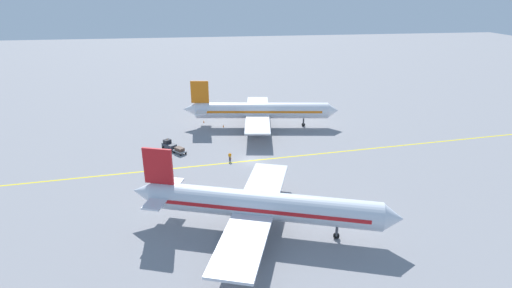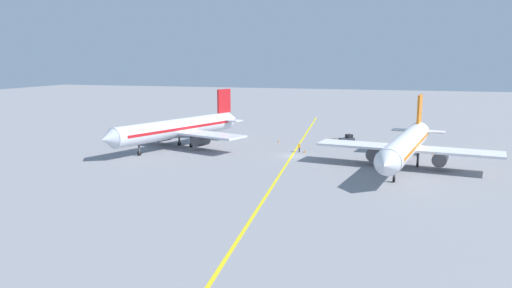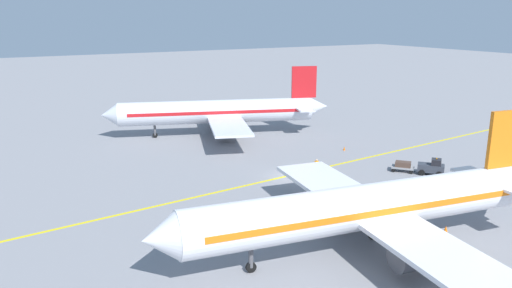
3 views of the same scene
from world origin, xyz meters
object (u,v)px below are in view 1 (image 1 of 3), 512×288
(traffic_cone_near_nose, at_px, (223,126))
(baggage_tug_dark, at_px, (169,145))
(traffic_cone_mid_apron, at_px, (230,157))
(traffic_cone_by_wingtip, at_px, (204,121))
(baggage_cart_trailing, at_px, (180,150))
(airplane_adjacent_stand, at_px, (259,205))
(airplane_at_gate, at_px, (260,111))
(traffic_cone_far_edge, at_px, (177,178))
(ground_crew_worker, at_px, (230,156))

(traffic_cone_near_nose, bearing_deg, baggage_tug_dark, -44.18)
(traffic_cone_mid_apron, bearing_deg, traffic_cone_by_wingtip, -168.92)
(baggage_tug_dark, bearing_deg, traffic_cone_by_wingtip, 155.66)
(baggage_cart_trailing, height_order, traffic_cone_by_wingtip, baggage_cart_trailing)
(airplane_adjacent_stand, bearing_deg, baggage_cart_trailing, -158.27)
(traffic_cone_near_nose, bearing_deg, airplane_at_gate, 85.46)
(airplane_at_gate, xyz_separation_m, baggage_cart_trailing, (13.81, -17.92, -2.95))
(traffic_cone_mid_apron, distance_m, traffic_cone_far_edge, 12.05)
(baggage_cart_trailing, height_order, traffic_cone_near_nose, baggage_cart_trailing)
(traffic_cone_far_edge, bearing_deg, traffic_cone_near_nose, 159.50)
(baggage_tug_dark, xyz_separation_m, traffic_cone_far_edge, (13.69, 2.03, -0.63))
(airplane_at_gate, distance_m, traffic_cone_by_wingtip, 14.07)
(baggage_tug_dark, relative_size, traffic_cone_near_nose, 5.92)
(airplane_adjacent_stand, bearing_deg, traffic_cone_by_wingtip, -172.58)
(airplane_adjacent_stand, distance_m, traffic_cone_by_wingtip, 47.08)
(traffic_cone_by_wingtip, bearing_deg, airplane_adjacent_stand, 7.42)
(airplane_adjacent_stand, relative_size, traffic_cone_by_wingtip, 62.64)
(baggage_tug_dark, relative_size, ground_crew_worker, 1.94)
(traffic_cone_far_edge, bearing_deg, traffic_cone_by_wingtip, 170.05)
(baggage_tug_dark, height_order, ground_crew_worker, baggage_tug_dark)
(ground_crew_worker, bearing_deg, baggage_tug_dark, -122.94)
(baggage_cart_trailing, bearing_deg, traffic_cone_mid_apron, 67.67)
(airplane_at_gate, bearing_deg, traffic_cone_by_wingtip, -110.18)
(traffic_cone_by_wingtip, bearing_deg, traffic_cone_near_nose, 47.35)
(airplane_adjacent_stand, xyz_separation_m, traffic_cone_by_wingtip, (-46.57, -6.07, -3.43))
(traffic_cone_mid_apron, relative_size, traffic_cone_far_edge, 1.00)
(traffic_cone_mid_apron, bearing_deg, traffic_cone_far_edge, -52.85)
(airplane_at_gate, xyz_separation_m, traffic_cone_near_nose, (-0.67, -8.42, -3.43))
(baggage_cart_trailing, bearing_deg, ground_crew_worker, 62.24)
(ground_crew_worker, relative_size, traffic_cone_by_wingtip, 3.05)
(airplane_adjacent_stand, bearing_deg, ground_crew_worker, -175.38)
(baggage_tug_dark, distance_m, traffic_cone_far_edge, 13.86)
(traffic_cone_by_wingtip, relative_size, traffic_cone_far_edge, 1.00)
(baggage_cart_trailing, bearing_deg, airplane_at_gate, 127.63)
(ground_crew_worker, bearing_deg, traffic_cone_far_edge, -56.28)
(airplane_at_gate, height_order, ground_crew_worker, airplane_at_gate)
(traffic_cone_near_nose, relative_size, traffic_cone_far_edge, 1.00)
(traffic_cone_by_wingtip, bearing_deg, traffic_cone_mid_apron, 11.08)
(baggage_cart_trailing, height_order, ground_crew_worker, ground_crew_worker)
(baggage_cart_trailing, xyz_separation_m, ground_crew_worker, (4.90, 9.31, 0.15))
(baggage_tug_dark, xyz_separation_m, ground_crew_worker, (7.41, 11.44, 0.01))
(baggage_tug_dark, relative_size, traffic_cone_far_edge, 5.92)
(traffic_cone_near_nose, bearing_deg, baggage_cart_trailing, -33.25)
(airplane_adjacent_stand, bearing_deg, airplane_at_gate, 170.85)
(airplane_adjacent_stand, relative_size, ground_crew_worker, 20.51)
(airplane_at_gate, distance_m, baggage_tug_dark, 23.18)
(baggage_tug_dark, bearing_deg, airplane_at_gate, 119.40)
(baggage_tug_dark, bearing_deg, airplane_adjacent_stand, 23.53)
(ground_crew_worker, xyz_separation_m, traffic_cone_by_wingtip, (-23.42, -4.20, -0.63))
(ground_crew_worker, bearing_deg, traffic_cone_by_wingtip, -169.84)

